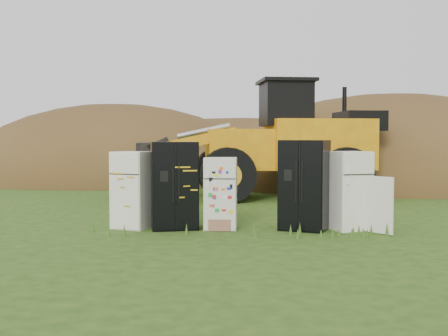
# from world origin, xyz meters

# --- Properties ---
(ground) EXTENTS (120.00, 120.00, 0.00)m
(ground) POSITION_xyz_m (0.00, 0.00, 0.00)
(ground) COLOR #234412
(ground) RESTS_ON ground
(fridge_leftmost) EXTENTS (0.95, 0.93, 1.72)m
(fridge_leftmost) POSITION_xyz_m (-2.42, 0.04, 0.86)
(fridge_leftmost) COLOR white
(fridge_leftmost) RESTS_ON ground
(fridge_black_side) EXTENTS (1.16, 1.00, 1.94)m
(fridge_black_side) POSITION_xyz_m (-1.49, -0.01, 0.97)
(fridge_black_side) COLOR black
(fridge_black_side) RESTS_ON ground
(fridge_sticker) EXTENTS (0.72, 0.67, 1.59)m
(fridge_sticker) POSITION_xyz_m (-0.45, -0.02, 0.80)
(fridge_sticker) COLOR silver
(fridge_sticker) RESTS_ON ground
(fridge_black_right) EXTENTS (1.21, 1.12, 1.98)m
(fridge_black_right) POSITION_xyz_m (1.40, -0.03, 0.99)
(fridge_black_right) COLOR black
(fridge_black_right) RESTS_ON ground
(fridge_open_door) EXTENTS (0.99, 0.96, 1.73)m
(fridge_open_door) POSITION_xyz_m (2.39, 0.02, 0.87)
(fridge_open_door) COLOR white
(fridge_open_door) RESTS_ON ground
(wheel_loader) EXTENTS (8.66, 4.51, 4.00)m
(wheel_loader) POSITION_xyz_m (0.48, 6.58, 2.00)
(wheel_loader) COLOR #DB9C0E
(wheel_loader) RESTS_ON ground
(dirt_mound_right) EXTENTS (16.28, 11.94, 7.93)m
(dirt_mound_right) POSITION_xyz_m (6.53, 12.34, 0.00)
(dirt_mound_right) COLOR #4E3419
(dirt_mound_right) RESTS_ON ground
(dirt_mound_left) EXTENTS (14.77, 11.07, 7.39)m
(dirt_mound_left) POSITION_xyz_m (-6.22, 14.54, 0.00)
(dirt_mound_left) COLOR #4E3419
(dirt_mound_left) RESTS_ON ground
(dirt_mound_back) EXTENTS (20.18, 13.45, 6.25)m
(dirt_mound_back) POSITION_xyz_m (-0.10, 17.55, 0.00)
(dirt_mound_back) COLOR #4E3419
(dirt_mound_back) RESTS_ON ground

